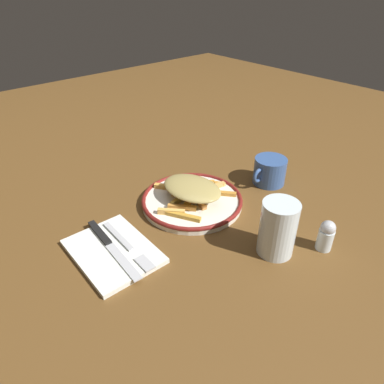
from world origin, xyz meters
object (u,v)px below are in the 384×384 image
(plate, at_px, (192,200))
(salt_shaker, at_px, (326,235))
(napkin, at_px, (113,251))
(water_glass, at_px, (278,228))
(fork, at_px, (127,246))
(fries_heap, at_px, (191,190))
(coffee_mug, at_px, (269,171))
(knife, at_px, (108,243))

(plate, relative_size, salt_shaker, 3.58)
(plate, height_order, napkin, plate)
(water_glass, bearing_deg, fork, -41.86)
(fries_heap, height_order, coffee_mug, coffee_mug)
(fork, distance_m, coffee_mug, 0.43)
(napkin, xyz_separation_m, fork, (-0.03, 0.01, 0.01))
(plate, distance_m, knife, 0.24)
(napkin, relative_size, knife, 0.91)
(fries_heap, distance_m, coffee_mug, 0.23)
(knife, xyz_separation_m, coffee_mug, (-0.46, 0.05, 0.02))
(fries_heap, relative_size, water_glass, 1.77)
(knife, distance_m, salt_shaker, 0.44)
(knife, relative_size, water_glass, 1.78)
(coffee_mug, relative_size, salt_shaker, 1.58)
(knife, bearing_deg, plate, -178.22)
(water_glass, bearing_deg, salt_shaker, 143.13)
(water_glass, distance_m, coffee_mug, 0.28)
(knife, bearing_deg, coffee_mug, 173.36)
(fries_heap, distance_m, knife, 0.24)
(water_glass, distance_m, salt_shaker, 0.11)
(fork, xyz_separation_m, coffee_mug, (-0.43, 0.02, 0.02))
(plate, bearing_deg, fork, 10.34)
(fork, bearing_deg, salt_shaker, 139.42)
(napkin, height_order, coffee_mug, coffee_mug)
(napkin, height_order, knife, knife)
(fries_heap, bearing_deg, fork, 11.09)
(knife, height_order, coffee_mug, coffee_mug)
(plate, bearing_deg, salt_shaker, 107.76)
(knife, bearing_deg, salt_shaker, 138.57)
(fork, bearing_deg, coffee_mug, 177.05)
(knife, distance_m, water_glass, 0.34)
(napkin, xyz_separation_m, salt_shaker, (-0.33, 0.28, 0.03))
(fork, bearing_deg, knife, -49.89)
(fork, xyz_separation_m, knife, (0.03, -0.03, 0.00))
(knife, bearing_deg, fork, 130.11)
(plate, distance_m, napkin, 0.24)
(napkin, bearing_deg, fork, 156.11)
(water_glass, relative_size, coffee_mug, 1.08)
(salt_shaker, bearing_deg, fork, -40.58)
(fries_heap, bearing_deg, napkin, 6.92)
(fries_heap, distance_m, napkin, 0.24)
(napkin, relative_size, fork, 1.08)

